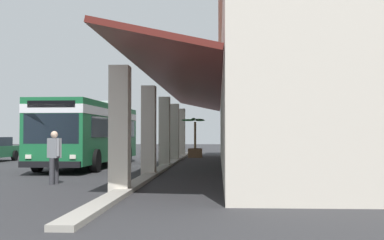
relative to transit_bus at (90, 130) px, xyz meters
name	(u,v)px	position (x,y,z in m)	size (l,w,h in m)	color
ground	(278,166)	(-0.86, 9.46, -1.85)	(120.00, 120.00, 0.00)	#2D2D30
curb_strip	(167,165)	(-0.74, 3.82, -1.79)	(35.04, 0.50, 0.12)	#9E998E
plaza_building	(357,97)	(-0.74, 13.45, 1.68)	(29.50, 17.21, 7.06)	beige
transit_bus	(90,130)	(0.00, 0.00, 0.00)	(11.27, 3.02, 3.34)	#196638
pedestrian	(54,154)	(8.80, 1.08, -0.87)	(0.54, 0.53, 1.73)	#38383D
potted_palm	(195,149)	(-10.58, 4.77, -1.22)	(1.85, 1.69, 2.81)	brown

